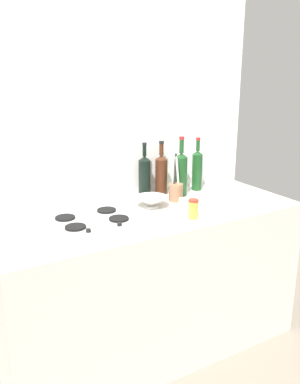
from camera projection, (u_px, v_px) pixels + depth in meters
ground_plane at (150, 344)px, 2.62m from camera, size 6.00×6.00×0.00m
counter_block at (150, 281)px, 2.49m from camera, size 1.80×0.70×0.90m
backsplash_panel at (120, 169)px, 2.63m from camera, size 1.90×0.06×2.16m
stovetop_hob at (92, 221)px, 2.18m from camera, size 0.49×0.35×0.04m
plate_stack at (227, 189)px, 2.71m from camera, size 0.21×0.21×0.06m
wine_bottle_leftmost at (161, 174)px, 2.67m from camera, size 0.08×0.08×0.35m
wine_bottle_mid_left at (145, 176)px, 2.61m from camera, size 0.08×0.08×0.35m
wine_bottle_mid_right at (181, 173)px, 2.63m from camera, size 0.08×0.08×0.39m
wine_bottle_rightmost at (197, 169)px, 2.76m from camera, size 0.07×0.07×0.36m
mixing_bowl at (151, 201)px, 2.43m from camera, size 0.20×0.20×0.07m
butter_dish at (193, 203)px, 2.44m from camera, size 0.15×0.11×0.06m
utensil_crock at (176, 191)px, 2.55m from camera, size 0.09×0.09×0.30m
condiment_jar_front at (193, 209)px, 2.24m from camera, size 0.06×0.06×0.11m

